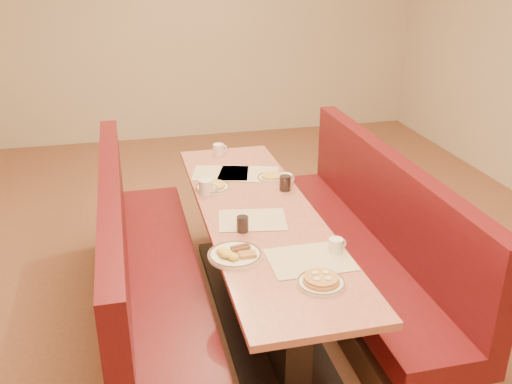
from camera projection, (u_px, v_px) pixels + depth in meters
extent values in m
plane|color=#9E6647|center=(259.00, 312.00, 3.87)|extent=(8.00, 8.00, 0.00)
cube|color=beige|center=(180.00, 25.00, 6.87)|extent=(6.00, 0.04, 2.80)
cube|color=black|center=(259.00, 308.00, 3.85)|extent=(0.55, 1.88, 0.06)
cube|color=black|center=(259.00, 267.00, 3.72)|extent=(0.15, 1.75, 0.71)
cube|color=#C7755C|center=(260.00, 215.00, 3.57)|extent=(0.70, 2.50, 0.04)
cube|color=#4C3326|center=(158.00, 314.00, 3.68)|extent=(0.55, 2.50, 0.20)
cube|color=#590F1A|center=(155.00, 278.00, 3.57)|extent=(0.55, 2.50, 0.16)
cube|color=#590F1A|center=(114.00, 228.00, 3.38)|extent=(0.12, 2.50, 0.60)
cube|color=#4C3326|center=(353.00, 287.00, 3.97)|extent=(0.55, 2.50, 0.20)
cube|color=#590F1A|center=(356.00, 253.00, 3.86)|extent=(0.55, 2.50, 0.16)
cube|color=#590F1A|center=(390.00, 199.00, 3.76)|extent=(0.12, 2.50, 0.60)
cube|color=beige|center=(252.00, 220.00, 3.46)|extent=(0.45, 0.37, 0.00)
cube|color=beige|center=(310.00, 259.00, 3.03)|extent=(0.44, 0.33, 0.00)
cube|color=beige|center=(221.00, 173.00, 4.17)|extent=(0.46, 0.39, 0.00)
cube|color=beige|center=(249.00, 174.00, 4.16)|extent=(0.51, 0.44, 0.00)
cylinder|color=white|center=(321.00, 283.00, 2.81)|extent=(0.24, 0.24, 0.02)
torus|color=brown|center=(321.00, 282.00, 2.80)|extent=(0.24, 0.24, 0.01)
cylinder|color=gold|center=(321.00, 280.00, 2.80)|extent=(0.18, 0.18, 0.02)
cylinder|color=gold|center=(321.00, 278.00, 2.79)|extent=(0.17, 0.17, 0.01)
cylinder|color=beige|center=(326.00, 273.00, 2.82)|extent=(0.03, 0.03, 0.01)
cylinder|color=beige|center=(315.00, 273.00, 2.81)|extent=(0.03, 0.03, 0.01)
cylinder|color=beige|center=(317.00, 279.00, 2.76)|extent=(0.03, 0.03, 0.01)
cylinder|color=beige|center=(328.00, 279.00, 2.77)|extent=(0.03, 0.03, 0.01)
cylinder|color=white|center=(235.00, 255.00, 3.06)|extent=(0.29, 0.29, 0.02)
torus|color=brown|center=(235.00, 254.00, 3.05)|extent=(0.29, 0.29, 0.01)
ellipsoid|color=gold|center=(226.00, 253.00, 3.01)|extent=(0.07, 0.07, 0.04)
ellipsoid|color=gold|center=(233.00, 257.00, 2.99)|extent=(0.06, 0.06, 0.03)
ellipsoid|color=gold|center=(222.00, 251.00, 3.05)|extent=(0.06, 0.06, 0.03)
cylinder|color=brown|center=(241.00, 249.00, 3.07)|extent=(0.11, 0.04, 0.02)
cylinder|color=brown|center=(240.00, 246.00, 3.10)|extent=(0.11, 0.04, 0.02)
cube|color=#C37A3C|center=(247.00, 254.00, 3.02)|extent=(0.09, 0.06, 0.02)
cylinder|color=white|center=(272.00, 178.00, 4.07)|extent=(0.21, 0.21, 0.02)
torus|color=brown|center=(272.00, 177.00, 4.07)|extent=(0.20, 0.20, 0.01)
cylinder|color=#EDB653|center=(272.00, 176.00, 4.07)|extent=(0.15, 0.15, 0.02)
ellipsoid|color=gold|center=(267.00, 174.00, 4.07)|extent=(0.04, 0.04, 0.02)
cylinder|color=white|center=(213.00, 188.00, 3.91)|extent=(0.24, 0.24, 0.02)
torus|color=brown|center=(213.00, 187.00, 3.90)|extent=(0.24, 0.24, 0.01)
cylinder|color=#EDB653|center=(213.00, 185.00, 3.90)|extent=(0.17, 0.17, 0.02)
ellipsoid|color=gold|center=(208.00, 183.00, 3.91)|extent=(0.05, 0.05, 0.03)
cylinder|color=white|center=(336.00, 246.00, 3.09)|extent=(0.08, 0.08, 0.08)
torus|color=white|center=(342.00, 244.00, 3.10)|extent=(0.06, 0.03, 0.06)
cylinder|color=black|center=(336.00, 240.00, 3.07)|extent=(0.07, 0.07, 0.01)
cylinder|color=white|center=(206.00, 187.00, 3.81)|extent=(0.09, 0.09, 0.10)
torus|color=white|center=(213.00, 187.00, 3.81)|extent=(0.07, 0.04, 0.07)
cylinder|color=black|center=(206.00, 181.00, 3.80)|extent=(0.08, 0.08, 0.01)
cylinder|color=white|center=(286.00, 180.00, 3.94)|extent=(0.08, 0.08, 0.09)
torus|color=white|center=(291.00, 179.00, 3.96)|extent=(0.06, 0.04, 0.06)
cylinder|color=black|center=(286.00, 175.00, 3.93)|extent=(0.07, 0.07, 0.01)
cylinder|color=white|center=(218.00, 150.00, 4.51)|extent=(0.09, 0.09, 0.09)
torus|color=white|center=(224.00, 149.00, 4.53)|extent=(0.07, 0.03, 0.07)
cylinder|color=black|center=(218.00, 145.00, 4.50)|extent=(0.07, 0.07, 0.01)
cylinder|color=black|center=(243.00, 224.00, 3.31)|extent=(0.07, 0.07, 0.09)
cylinder|color=silver|center=(243.00, 224.00, 3.31)|extent=(0.07, 0.07, 0.10)
cylinder|color=black|center=(285.00, 183.00, 3.87)|extent=(0.07, 0.07, 0.10)
cylinder|color=silver|center=(285.00, 183.00, 3.87)|extent=(0.08, 0.08, 0.10)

